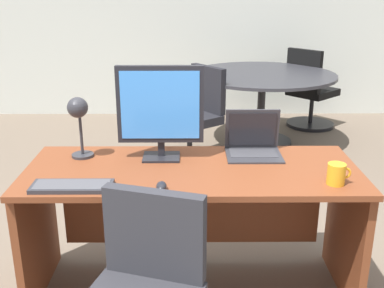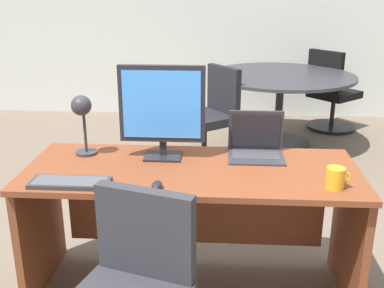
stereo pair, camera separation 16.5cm
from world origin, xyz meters
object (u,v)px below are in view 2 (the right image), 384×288
(desk_lamp, at_px, (82,113))
(keyboard, at_px, (70,183))
(coffee_mug, at_px, (336,178))
(laptop, at_px, (256,142))
(mouse, at_px, (157,185))
(monitor, at_px, (162,107))
(meeting_chair_far, at_px, (209,124))
(meeting_table, at_px, (280,92))
(meeting_chair_near, at_px, (331,98))
(desk, at_px, (192,202))

(desk_lamp, bearing_deg, keyboard, -84.20)
(keyboard, relative_size, coffee_mug, 3.29)
(laptop, xyz_separation_m, mouse, (-0.49, -0.51, -0.05))
(desk_lamp, bearing_deg, monitor, -0.50)
(laptop, xyz_separation_m, meeting_chair_far, (-0.31, 1.73, -0.42))
(desk_lamp, relative_size, meeting_chair_far, 0.38)
(keyboard, bearing_deg, meeting_table, 64.63)
(meeting_chair_far, bearing_deg, meeting_chair_near, 39.91)
(mouse, distance_m, meeting_chair_near, 3.73)
(coffee_mug, bearing_deg, meeting_table, 88.73)
(desk, bearing_deg, meeting_table, 73.14)
(keyboard, xyz_separation_m, meeting_chair_far, (0.60, 2.21, -0.36))
(coffee_mug, bearing_deg, laptop, 127.64)
(keyboard, bearing_deg, coffee_mug, 1.85)
(coffee_mug, xyz_separation_m, meeting_chair_far, (-0.65, 2.17, -0.40))
(monitor, relative_size, meeting_chair_near, 0.54)
(coffee_mug, distance_m, meeting_chair_far, 2.30)
(meeting_chair_far, bearing_deg, keyboard, -105.19)
(coffee_mug, bearing_deg, desk, 159.19)
(meeting_table, bearing_deg, laptop, -100.00)
(coffee_mug, distance_m, meeting_chair_near, 3.41)
(keyboard, distance_m, meeting_chair_far, 2.32)
(monitor, relative_size, meeting_table, 0.34)
(meeting_table, relative_size, meeting_chair_far, 1.65)
(monitor, bearing_deg, meeting_chair_far, 83.57)
(meeting_chair_far, bearing_deg, mouse, -94.64)
(meeting_chair_near, bearing_deg, mouse, -114.58)
(monitor, bearing_deg, keyboard, -135.06)
(monitor, xyz_separation_m, keyboard, (-0.40, -0.39, -0.27))
(keyboard, relative_size, meeting_chair_far, 0.42)
(desk, bearing_deg, meeting_chair_near, 65.33)
(desk, bearing_deg, mouse, -113.81)
(desk_lamp, distance_m, coffee_mug, 1.35)
(meeting_chair_far, bearing_deg, monitor, -96.43)
(mouse, distance_m, coffee_mug, 0.83)
(desk, height_order, meeting_table, meeting_table)
(monitor, distance_m, meeting_chair_near, 3.40)
(mouse, bearing_deg, desk_lamp, 137.32)
(desk_lamp, bearing_deg, desk, -9.27)
(desk, distance_m, mouse, 0.43)
(meeting_chair_far, bearing_deg, desk_lamp, -109.47)
(laptop, distance_m, mouse, 0.70)
(desk, relative_size, mouse, 19.80)
(monitor, xyz_separation_m, desk_lamp, (-0.44, 0.00, -0.04))
(coffee_mug, xyz_separation_m, meeting_table, (0.06, 2.71, -0.20))
(laptop, distance_m, desk_lamp, 0.96)
(mouse, bearing_deg, monitor, 93.18)
(keyboard, distance_m, meeting_table, 3.05)
(desk, xyz_separation_m, coffee_mug, (0.68, -0.26, 0.27))
(desk_lamp, height_order, meeting_chair_far, desk_lamp)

